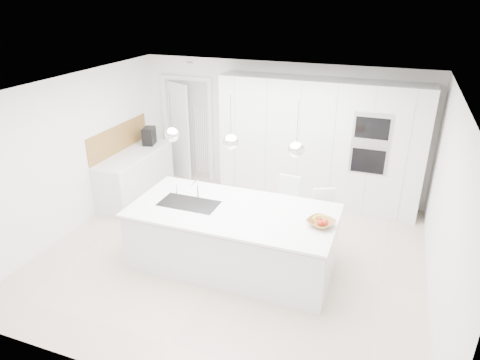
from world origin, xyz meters
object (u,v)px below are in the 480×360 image
(bar_stool_left, at_px, (286,210))
(bar_stool_right, at_px, (320,223))
(fruit_bowl, at_px, (321,223))
(island_base, at_px, (232,240))
(espresso_machine, at_px, (149,136))

(bar_stool_left, xyz_separation_m, bar_stool_right, (0.56, -0.18, -0.02))
(fruit_bowl, xyz_separation_m, bar_stool_right, (-0.12, 0.76, -0.44))
(island_base, distance_m, espresso_machine, 3.31)
(bar_stool_right, bearing_deg, island_base, -167.66)
(fruit_bowl, height_order, bar_stool_right, bar_stool_right)
(espresso_machine, bearing_deg, bar_stool_left, -33.52)
(island_base, distance_m, bar_stool_left, 1.11)
(island_base, relative_size, bar_stool_left, 2.66)
(fruit_bowl, distance_m, bar_stool_left, 1.23)
(fruit_bowl, bearing_deg, bar_stool_left, 125.90)
(bar_stool_right, bearing_deg, fruit_bowl, -104.43)
(island_base, bearing_deg, bar_stool_left, 60.93)
(island_base, height_order, fruit_bowl, fruit_bowl)
(bar_stool_right, bearing_deg, bar_stool_left, 139.07)
(bar_stool_left, height_order, bar_stool_right, bar_stool_left)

